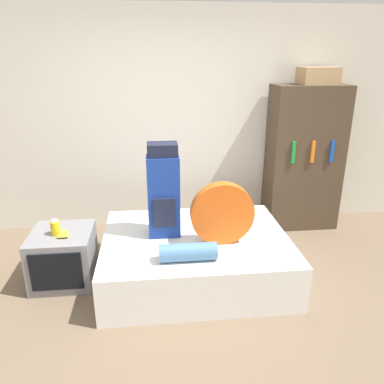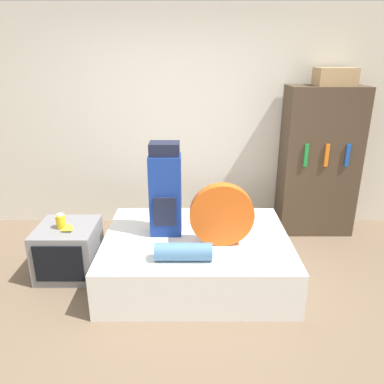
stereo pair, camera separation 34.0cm
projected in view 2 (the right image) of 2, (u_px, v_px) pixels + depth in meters
name	position (u px, v px, depth m)	size (l,w,h in m)	color
ground_plane	(174.00, 322.00, 3.06)	(16.00, 16.00, 0.00)	brown
wall_back	(179.00, 121.00, 4.51)	(8.00, 0.05, 2.60)	silver
bed	(196.00, 256.00, 3.64)	(1.75, 1.38, 0.43)	white
backpack	(165.00, 191.00, 3.49)	(0.29, 0.25, 0.89)	navy
tent_bag	(221.00, 215.00, 3.33)	(0.57, 0.11, 0.57)	#E05B19
sleeping_roll	(183.00, 252.00, 3.13)	(0.48, 0.15, 0.15)	teal
television	(68.00, 250.00, 3.68)	(0.56, 0.59, 0.50)	gray
canister	(60.00, 222.00, 3.55)	(0.09, 0.09, 0.15)	gold
banana_bunch	(67.00, 228.00, 3.53)	(0.12, 0.15, 0.04)	yellow
bookshelf	(318.00, 162.00, 4.41)	(0.86, 0.45, 1.74)	#473828
cardboard_box	(334.00, 76.00, 4.10)	(0.42, 0.31, 0.19)	tan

